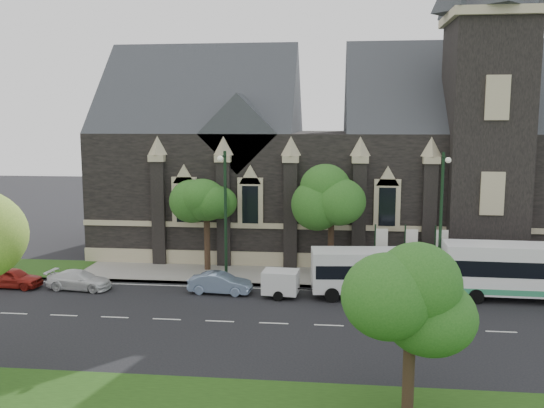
# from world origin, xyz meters

# --- Properties ---
(ground) EXTENTS (160.00, 160.00, 0.00)m
(ground) POSITION_xyz_m (0.00, 0.00, 0.00)
(ground) COLOR black
(ground) RESTS_ON ground
(sidewalk) EXTENTS (80.00, 5.00, 0.15)m
(sidewalk) POSITION_xyz_m (0.00, 9.50, 0.07)
(sidewalk) COLOR gray
(sidewalk) RESTS_ON ground
(museum) EXTENTS (40.00, 17.70, 29.90)m
(museum) POSITION_xyz_m (5.12, 18.78, 8.17)
(museum) COLOR black
(museum) RESTS_ON ground
(tree_park_east) EXTENTS (3.40, 3.40, 6.28)m
(tree_park_east) POSITION_xyz_m (6.18, -9.32, 4.62)
(tree_park_east) COLOR black
(tree_park_east) RESTS_ON ground
(tree_walk_right) EXTENTS (4.08, 4.08, 7.80)m
(tree_walk_right) POSITION_xyz_m (3.21, 10.71, 5.82)
(tree_walk_right) COLOR black
(tree_walk_right) RESTS_ON ground
(tree_walk_left) EXTENTS (3.91, 3.91, 7.64)m
(tree_walk_left) POSITION_xyz_m (-5.80, 10.70, 5.73)
(tree_walk_left) COLOR black
(tree_walk_left) RESTS_ON ground
(street_lamp_near) EXTENTS (0.36, 1.88, 9.00)m
(street_lamp_near) POSITION_xyz_m (10.00, 7.09, 5.11)
(street_lamp_near) COLOR black
(street_lamp_near) RESTS_ON ground
(street_lamp_mid) EXTENTS (0.36, 1.88, 9.00)m
(street_lamp_mid) POSITION_xyz_m (-4.00, 7.09, 5.11)
(street_lamp_mid) COLOR black
(street_lamp_mid) RESTS_ON ground
(banner_flag_left) EXTENTS (0.90, 0.10, 4.00)m
(banner_flag_left) POSITION_xyz_m (6.29, 9.00, 2.38)
(banner_flag_left) COLOR black
(banner_flag_left) RESTS_ON ground
(banner_flag_center) EXTENTS (0.90, 0.10, 4.00)m
(banner_flag_center) POSITION_xyz_m (8.29, 9.00, 2.38)
(banner_flag_center) COLOR black
(banner_flag_center) RESTS_ON ground
(banner_flag_right) EXTENTS (0.90, 0.10, 4.00)m
(banner_flag_right) POSITION_xyz_m (10.29, 9.00, 2.38)
(banner_flag_right) COLOR black
(banner_flag_right) RESTS_ON ground
(tour_coach) EXTENTS (11.94, 3.03, 3.46)m
(tour_coach) POSITION_xyz_m (16.01, 5.82, 1.89)
(tour_coach) COLOR white
(tour_coach) RESTS_ON ground
(shuttle_bus) EXTENTS (7.91, 3.35, 2.97)m
(shuttle_bus) POSITION_xyz_m (5.72, 5.53, 1.72)
(shuttle_bus) COLOR silver
(shuttle_bus) RESTS_ON ground
(box_trailer) EXTENTS (3.22, 1.90, 1.69)m
(box_trailer) POSITION_xyz_m (-0.07, 4.79, 0.96)
(box_trailer) COLOR silver
(box_trailer) RESTS_ON ground
(sedan) EXTENTS (4.12, 1.69, 1.33)m
(sedan) POSITION_xyz_m (-4.00, 5.18, 0.66)
(sedan) COLOR #7D94B5
(sedan) RESTS_ON ground
(car_far_red) EXTENTS (3.95, 1.75, 1.32)m
(car_far_red) POSITION_xyz_m (-17.92, 4.97, 0.66)
(car_far_red) COLOR maroon
(car_far_red) RESTS_ON ground
(car_far_white) EXTENTS (4.36, 2.04, 1.23)m
(car_far_white) POSITION_xyz_m (-13.36, 5.07, 0.62)
(car_far_white) COLOR silver
(car_far_white) RESTS_ON ground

